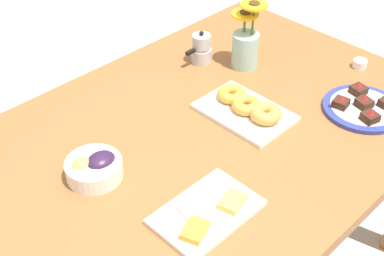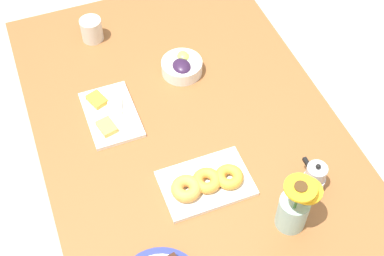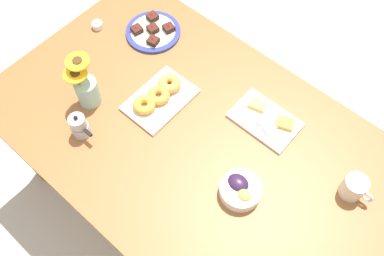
{
  "view_description": "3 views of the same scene",
  "coord_description": "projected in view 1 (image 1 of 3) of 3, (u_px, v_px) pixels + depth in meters",
  "views": [
    {
      "loc": [
        0.83,
        0.84,
        1.72
      ],
      "look_at": [
        0.0,
        0.0,
        0.78
      ],
      "focal_mm": 50.0,
      "sensor_mm": 36.0,
      "label": 1
    },
    {
      "loc": [
        -1.02,
        0.39,
        2.17
      ],
      "look_at": [
        0.0,
        0.0,
        0.78
      ],
      "focal_mm": 50.0,
      "sensor_mm": 36.0,
      "label": 2
    },
    {
      "loc": [
        0.53,
        -0.61,
        2.18
      ],
      "look_at": [
        0.0,
        0.0,
        0.78
      ],
      "focal_mm": 40.0,
      "sensor_mm": 36.0,
      "label": 3
    }
  ],
  "objects": [
    {
      "name": "cheese_platter",
      "position": [
        207.0,
        213.0,
        1.3
      ],
      "size": [
        0.26,
        0.17,
        0.03
      ],
      "color": "white",
      "rests_on": "dining_table"
    },
    {
      "name": "dessert_plate",
      "position": [
        363.0,
        107.0,
        1.64
      ],
      "size": [
        0.24,
        0.24,
        0.05
      ],
      "color": "navy",
      "rests_on": "dining_table"
    },
    {
      "name": "grape_bowl",
      "position": [
        95.0,
        168.0,
        1.4
      ],
      "size": [
        0.15,
        0.15,
        0.07
      ],
      "color": "white",
      "rests_on": "dining_table"
    },
    {
      "name": "croissant_platter",
      "position": [
        247.0,
        108.0,
        1.62
      ],
      "size": [
        0.19,
        0.28,
        0.05
      ],
      "color": "white",
      "rests_on": "dining_table"
    },
    {
      "name": "jam_cup_honey",
      "position": [
        360.0,
        64.0,
        1.83
      ],
      "size": [
        0.05,
        0.05,
        0.03
      ],
      "color": "white",
      "rests_on": "dining_table"
    },
    {
      "name": "flower_vase",
      "position": [
        246.0,
        45.0,
        1.8
      ],
      "size": [
        0.11,
        0.12,
        0.23
      ],
      "color": "#99C1B7",
      "rests_on": "dining_table"
    },
    {
      "name": "dining_table",
      "position": [
        192.0,
        161.0,
        1.59
      ],
      "size": [
        1.6,
        1.0,
        0.74
      ],
      "color": "brown",
      "rests_on": "ground_plane"
    },
    {
      "name": "moka_pot",
      "position": [
        201.0,
        49.0,
        1.84
      ],
      "size": [
        0.11,
        0.07,
        0.12
      ],
      "color": "#B7B7BC",
      "rests_on": "dining_table"
    }
  ]
}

